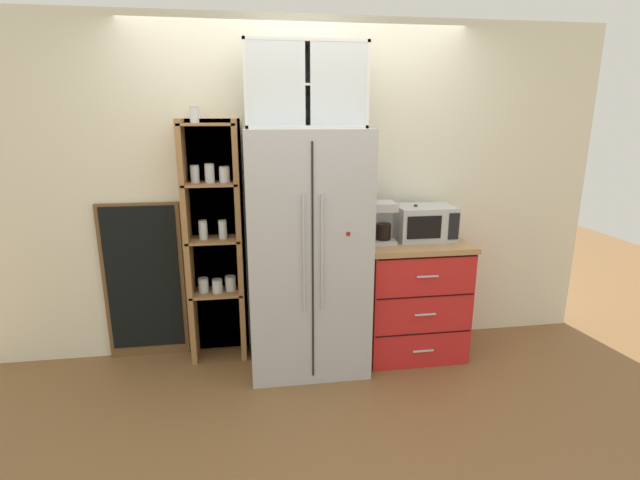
{
  "coord_description": "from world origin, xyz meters",
  "views": [
    {
      "loc": [
        -0.41,
        -3.25,
        1.85
      ],
      "look_at": [
        0.1,
        0.02,
        0.97
      ],
      "focal_mm": 26.44,
      "sensor_mm": 36.0,
      "label": 1
    }
  ],
  "objects": [
    {
      "name": "counter_cabinet",
      "position": [
        0.84,
        0.07,
        0.46
      ],
      "size": [
        0.79,
        0.59,
        0.92
      ],
      "color": "red",
      "rests_on": "ground"
    },
    {
      "name": "coffee_maker",
      "position": [
        0.58,
        0.08,
        1.08
      ],
      "size": [
        0.17,
        0.2,
        0.31
      ],
      "color": "#B7B7BC",
      "rests_on": "counter_cabinet"
    },
    {
      "name": "refrigerator",
      "position": [
        0.0,
        0.02,
        0.88
      ],
      "size": [
        0.85,
        0.68,
        1.77
      ],
      "color": "#B7BABF",
      "rests_on": "ground"
    },
    {
      "name": "upper_cabinet",
      "position": [
        0.0,
        0.07,
        2.04
      ],
      "size": [
        0.81,
        0.32,
        0.56
      ],
      "color": "silver",
      "rests_on": "refrigerator"
    },
    {
      "name": "ground_plane",
      "position": [
        0.0,
        0.0,
        0.0
      ],
      "size": [
        10.53,
        10.53,
        0.0
      ],
      "primitive_type": "plane",
      "color": "brown"
    },
    {
      "name": "wall_back_cream",
      "position": [
        0.0,
        0.4,
        1.27
      ],
      "size": [
        4.84,
        0.1,
        2.55
      ],
      "primitive_type": "cube",
      "color": "silver",
      "rests_on": "ground"
    },
    {
      "name": "pantry_shelf_column",
      "position": [
        -0.67,
        0.28,
        0.95
      ],
      "size": [
        0.46,
        0.29,
        1.91
      ],
      "color": "brown",
      "rests_on": "ground"
    },
    {
      "name": "mug_navy",
      "position": [
        0.84,
        0.09,
        0.97
      ],
      "size": [
        0.11,
        0.07,
        0.09
      ],
      "color": "navy",
      "rests_on": "counter_cabinet"
    },
    {
      "name": "microwave",
      "position": [
        0.93,
        0.12,
        1.05
      ],
      "size": [
        0.44,
        0.33,
        0.26
      ],
      "color": "#B7BABF",
      "rests_on": "counter_cabinet"
    },
    {
      "name": "chalkboard_menu",
      "position": [
        -1.22,
        0.33,
        0.62
      ],
      "size": [
        0.6,
        0.04,
        1.23
      ],
      "color": "brown",
      "rests_on": "ground"
    },
    {
      "name": "bottle_amber",
      "position": [
        0.84,
        0.1,
        1.04
      ],
      "size": [
        0.06,
        0.06,
        0.27
      ],
      "color": "brown",
      "rests_on": "counter_cabinet"
    }
  ]
}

